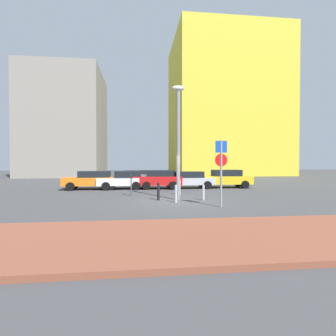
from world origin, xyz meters
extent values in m
plane|color=#424244|center=(0.00, 0.00, 0.00)|extent=(120.00, 120.00, 0.00)
cube|color=brown|center=(0.00, -7.03, 0.07)|extent=(40.00, 4.20, 0.14)
cube|color=orange|center=(-5.48, 7.16, 0.64)|extent=(4.45, 1.97, 0.63)
cube|color=black|center=(-5.29, 7.17, 1.20)|extent=(2.44, 1.75, 0.49)
cylinder|color=black|center=(-6.94, 6.20, 0.32)|extent=(0.65, 0.24, 0.64)
cylinder|color=black|center=(-7.01, 8.01, 0.32)|extent=(0.65, 0.24, 0.64)
cylinder|color=black|center=(-3.96, 6.32, 0.32)|extent=(0.65, 0.24, 0.64)
cylinder|color=black|center=(-4.03, 8.12, 0.32)|extent=(0.65, 0.24, 0.64)
cube|color=white|center=(-2.85, 7.13, 0.61)|extent=(4.61, 2.03, 0.58)
cube|color=black|center=(-2.74, 7.14, 1.17)|extent=(2.12, 1.75, 0.54)
cylinder|color=black|center=(-4.34, 6.15, 0.32)|extent=(0.65, 0.26, 0.64)
cylinder|color=black|center=(-4.44, 7.93, 0.32)|extent=(0.65, 0.26, 0.64)
cylinder|color=black|center=(-1.27, 6.32, 0.32)|extent=(0.65, 0.26, 0.64)
cylinder|color=black|center=(-1.37, 8.11, 0.32)|extent=(0.65, 0.26, 0.64)
cube|color=red|center=(-0.55, 7.11, 0.67)|extent=(4.40, 2.15, 0.69)
cube|color=black|center=(-0.13, 7.08, 1.25)|extent=(2.23, 1.83, 0.49)
cylinder|color=black|center=(-2.07, 6.31, 0.32)|extent=(0.65, 0.27, 0.64)
cylinder|color=black|center=(-1.93, 8.13, 0.32)|extent=(0.65, 0.27, 0.64)
cylinder|color=black|center=(0.83, 6.09, 0.32)|extent=(0.65, 0.27, 0.64)
cylinder|color=black|center=(0.97, 7.91, 0.32)|extent=(0.65, 0.27, 0.64)
cube|color=#B7BABF|center=(2.13, 7.08, 0.60)|extent=(4.21, 1.81, 0.56)
cube|color=black|center=(2.18, 7.08, 1.13)|extent=(2.32, 1.63, 0.50)
cylinder|color=black|center=(0.74, 6.19, 0.32)|extent=(0.65, 0.24, 0.64)
cylinder|color=black|center=(0.70, 7.90, 0.32)|extent=(0.65, 0.24, 0.64)
cylinder|color=black|center=(3.57, 6.26, 0.32)|extent=(0.65, 0.24, 0.64)
cylinder|color=black|center=(3.53, 7.97, 0.32)|extent=(0.65, 0.24, 0.64)
cube|color=gold|center=(5.19, 7.22, 0.65)|extent=(4.63, 1.88, 0.67)
cube|color=black|center=(5.43, 7.21, 1.25)|extent=(2.31, 1.65, 0.52)
cylinder|color=black|center=(3.60, 6.43, 0.32)|extent=(0.65, 0.25, 0.64)
cylinder|color=black|center=(3.67, 8.13, 0.32)|extent=(0.65, 0.25, 0.64)
cylinder|color=black|center=(6.70, 6.31, 0.32)|extent=(0.65, 0.25, 0.64)
cylinder|color=black|center=(6.77, 8.00, 0.32)|extent=(0.65, 0.25, 0.64)
cylinder|color=gray|center=(1.97, -1.99, 1.57)|extent=(0.10, 0.10, 3.15)
cube|color=#1447B7|center=(1.97, -1.99, 2.85)|extent=(0.55, 0.05, 0.55)
cylinder|color=red|center=(1.97, -1.99, 2.22)|extent=(0.60, 0.05, 0.60)
cylinder|color=#4C4C51|center=(-2.35, 2.64, 0.56)|extent=(0.08, 0.08, 1.12)
cube|color=black|center=(-2.35, 2.64, 1.26)|extent=(0.18, 0.14, 0.28)
cylinder|color=gray|center=(0.32, 0.53, 3.04)|extent=(0.20, 0.20, 6.08)
ellipsoid|color=silver|center=(0.32, 0.53, 6.23)|extent=(0.70, 0.36, 0.30)
cylinder|color=#B7B7BC|center=(1.72, 0.35, 0.43)|extent=(0.14, 0.14, 0.87)
cylinder|color=black|center=(-0.79, 0.58, 0.49)|extent=(0.15, 0.15, 0.97)
cylinder|color=#B7B7BC|center=(0.76, 2.88, 0.50)|extent=(0.17, 0.17, 1.00)
cylinder|color=#B7B7BC|center=(0.06, -0.37, 0.46)|extent=(0.13, 0.13, 0.92)
cube|color=gold|center=(13.71, 32.28, 12.06)|extent=(18.41, 16.88, 24.12)
cube|color=gray|center=(-13.10, 28.86, 8.08)|extent=(11.13, 12.66, 16.16)
camera|label=1|loc=(-1.93, -13.87, 2.09)|focal=27.87mm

